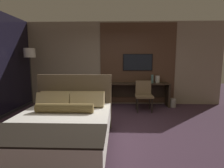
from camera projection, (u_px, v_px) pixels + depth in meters
The scene contains 11 objects.
ground_plane at pixel (114, 134), 3.62m from camera, with size 16.00×16.00×0.00m, color #3D2838.
wall_back_tv_panel at pixel (119, 64), 5.99m from camera, with size 7.20×0.09×2.80m.
bed at pixel (62, 129), 3.02m from camera, with size 1.63×2.11×1.21m.
desk at pixel (138, 90), 5.83m from camera, with size 2.03×0.49×0.78m.
tv at pixel (138, 62), 5.89m from camera, with size 0.99×0.04×0.56m.
desk_chair at pixel (144, 93), 5.28m from camera, with size 0.52×0.51×0.90m.
floor_lamp at pixel (30, 58), 5.40m from camera, with size 0.34×0.34×1.88m.
vase_tall at pixel (152, 79), 5.70m from camera, with size 0.08×0.08×0.27m.
vase_short at pixel (157, 79), 5.84m from camera, with size 0.14×0.14×0.23m.
book at pixel (139, 83), 5.72m from camera, with size 0.22×0.16×0.03m.
waste_bin at pixel (173, 103), 5.71m from camera, with size 0.22×0.22×0.28m.
Camera 1 is at (0.08, -3.44, 1.54)m, focal length 28.00 mm.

